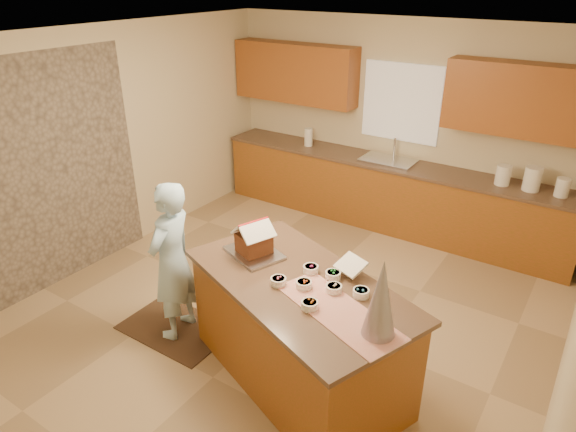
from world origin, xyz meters
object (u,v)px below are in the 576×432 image
(island_base, at_px, (298,333))
(gingerbread_house, at_px, (254,240))
(tinsel_tree, at_px, (381,299))
(boy, at_px, (172,261))

(island_base, distance_m, gingerbread_house, 0.87)
(tinsel_tree, height_order, boy, boy)
(gingerbread_house, bearing_deg, boy, -159.68)
(gingerbread_house, bearing_deg, island_base, -15.65)
(gingerbread_house, bearing_deg, tinsel_tree, -16.55)
(island_base, xyz_separation_m, tinsel_tree, (0.79, -0.24, 0.80))
(boy, distance_m, gingerbread_house, 0.86)
(island_base, height_order, gingerbread_house, gingerbread_house)
(island_base, bearing_deg, gingerbread_house, -174.81)
(boy, height_order, gingerbread_house, boy)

